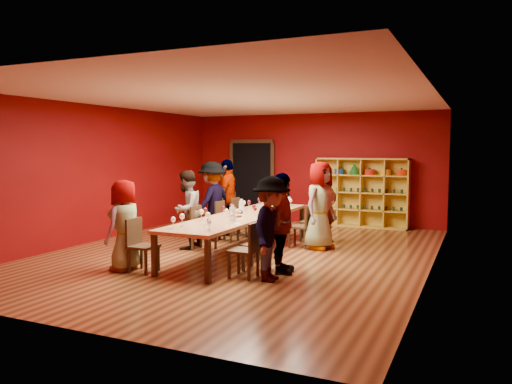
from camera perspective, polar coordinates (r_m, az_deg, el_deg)
room_shell at (r=9.63m, az=-1.69°, el=1.74°), size 7.10×9.10×3.04m
tasting_table at (r=9.71m, az=-1.68°, el=-2.98°), size 1.10×4.50×0.75m
doorway at (r=14.43m, az=-0.39°, el=1.33°), size 1.40×0.17×2.30m
shelving_unit at (r=13.31m, az=12.00°, el=0.31°), size 2.40×0.40×1.80m
chair_person_left_0 at (r=8.53m, az=-13.18°, el=-5.60°), size 0.42×0.42×0.89m
person_left_0 at (r=8.67m, az=-14.79°, el=-3.67°), size 0.43×0.76×1.53m
chair_person_left_2 at (r=10.15m, az=-6.36°, el=-3.82°), size 0.42×0.42×0.89m
person_left_2 at (r=10.28m, az=-7.93°, el=-2.02°), size 0.47×0.80×1.60m
chair_person_left_3 at (r=11.03m, az=-3.65°, el=-3.09°), size 0.42×0.42×0.89m
person_left_3 at (r=11.13m, az=-5.03°, el=-1.05°), size 0.56×1.17×1.76m
chair_person_left_4 at (r=11.70m, az=-1.91°, el=-2.62°), size 0.42×0.42×0.89m
person_left_4 at (r=11.79m, az=-3.26°, el=-0.61°), size 0.65×1.12×1.79m
chair_person_right_0 at (r=7.91m, az=-0.90°, el=-6.30°), size 0.42×0.42×0.89m
person_right_0 at (r=7.70m, az=1.75°, el=-4.23°), size 0.54×1.09×1.62m
chair_person_right_1 at (r=8.37m, az=0.60°, el=-5.68°), size 0.42×0.42×0.89m
person_right_1 at (r=8.18m, az=2.94°, el=-3.59°), size 0.64×1.04×1.65m
chair_person_right_3 at (r=10.37m, az=5.45°, el=-3.62°), size 0.42×0.42×0.89m
person_right_3 at (r=10.21m, az=7.34°, el=-1.53°), size 0.70×0.97×1.78m
chair_person_right_4 at (r=11.04m, az=6.65°, el=-3.11°), size 0.42×0.42×0.89m
person_right_4 at (r=10.93m, az=8.03°, el=-1.66°), size 0.61×0.69×1.58m
wine_glass_0 at (r=9.88m, az=-0.22°, el=-1.74°), size 0.08×0.08×0.19m
wine_glass_1 at (r=7.89m, az=-5.37°, el=-3.50°), size 0.07×0.07×0.18m
wine_glass_2 at (r=11.28m, az=3.78°, el=-0.79°), size 0.09×0.09×0.22m
wine_glass_3 at (r=9.25m, az=-3.39°, el=-2.22°), size 0.07×0.07×0.19m
wine_glass_4 at (r=10.91m, az=0.60°, el=-1.11°), size 0.08×0.08×0.19m
wine_glass_5 at (r=8.90m, az=-2.12°, el=-2.36°), size 0.09×0.09×0.22m
wine_glass_6 at (r=10.30m, az=1.63°, el=-1.37°), size 0.09×0.09×0.21m
wine_glass_7 at (r=9.74m, az=-3.75°, el=-1.89°), size 0.07×0.07×0.18m
wine_glass_8 at (r=8.03m, az=-5.42°, el=-3.37°), size 0.07×0.07×0.18m
wine_glass_9 at (r=10.67m, az=-0.83°, el=-1.20°), size 0.08×0.08×0.20m
wine_glass_10 at (r=11.13m, az=3.97°, el=-1.01°), size 0.07×0.07×0.19m
wine_glass_11 at (r=8.54m, az=-5.51°, el=-2.69°), size 0.09×0.09×0.22m
wine_glass_12 at (r=8.65m, az=-2.82°, el=-2.72°), size 0.08×0.08×0.19m
wine_glass_13 at (r=9.60m, az=-0.11°, el=-2.00°), size 0.07×0.07×0.18m
wine_glass_14 at (r=9.98m, az=-2.83°, el=-1.63°), size 0.08×0.08×0.20m
wine_glass_15 at (r=9.01m, az=-6.26°, el=-2.32°), size 0.08×0.08×0.21m
wine_glass_16 at (r=11.34m, az=0.34°, el=-0.88°), size 0.07×0.07×0.19m
wine_glass_17 at (r=9.21m, az=-5.84°, el=-2.15°), size 0.09×0.09×0.21m
wine_glass_18 at (r=11.47m, az=0.83°, el=-0.68°), size 0.09×0.09×0.22m
wine_glass_19 at (r=10.54m, az=-1.41°, el=-1.28°), size 0.08×0.08×0.20m
wine_glass_20 at (r=8.41m, az=-8.45°, el=-2.83°), size 0.09×0.09×0.22m
wine_glass_21 at (r=8.21m, az=-9.45°, el=-3.16°), size 0.08×0.08×0.19m
spittoon_bowl at (r=9.52m, az=-2.27°, el=-2.44°), size 0.28×0.28×0.15m
carafe_a at (r=10.24m, az=-1.69°, el=-1.61°), size 0.13×0.13×0.26m
carafe_b at (r=8.95m, az=-2.69°, el=-2.51°), size 0.13×0.13×0.28m
wine_bottle at (r=11.43m, az=3.12°, el=-0.86°), size 0.10×0.10×0.35m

